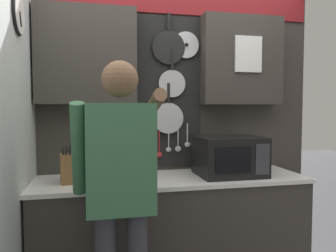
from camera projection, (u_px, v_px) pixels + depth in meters
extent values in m
cube|color=#38332D|center=(172.00, 237.00, 2.49)|extent=(1.99, 0.58, 0.86)
cube|color=white|center=(172.00, 179.00, 2.46)|extent=(2.02, 0.61, 0.03)
cube|color=#38332D|center=(164.00, 124.00, 2.74)|extent=(2.59, 0.04, 2.54)
cube|color=#38332D|center=(87.00, 55.00, 2.48)|extent=(0.75, 0.16, 0.74)
cube|color=#38332D|center=(242.00, 61.00, 2.75)|extent=(0.69, 0.16, 0.74)
cube|color=black|center=(168.00, 92.00, 2.70)|extent=(0.55, 0.01, 1.23)
cylinder|color=black|center=(169.00, 48.00, 2.66)|extent=(0.27, 0.02, 0.27)
cube|color=black|center=(169.00, 22.00, 2.64)|extent=(0.02, 0.02, 0.14)
cylinder|color=#B7B7BC|center=(172.00, 84.00, 2.68)|extent=(0.22, 0.02, 0.22)
cube|color=black|center=(172.00, 59.00, 2.66)|extent=(0.02, 0.02, 0.17)
cylinder|color=#B7B7BC|center=(168.00, 118.00, 2.69)|extent=(0.25, 0.02, 0.25)
cube|color=black|center=(168.00, 93.00, 2.67)|extent=(0.02, 0.02, 0.16)
cylinder|color=silver|center=(186.00, 45.00, 2.69)|extent=(0.22, 0.01, 0.22)
sphere|color=black|center=(187.00, 44.00, 2.67)|extent=(0.03, 0.03, 0.03)
cylinder|color=silver|center=(149.00, 137.00, 2.67)|extent=(0.01, 0.01, 0.21)
ellipsoid|color=silver|center=(150.00, 152.00, 2.67)|extent=(0.04, 0.01, 0.04)
cylinder|color=red|center=(159.00, 138.00, 2.68)|extent=(0.01, 0.01, 0.24)
ellipsoid|color=red|center=(159.00, 155.00, 2.69)|extent=(0.05, 0.01, 0.05)
cylinder|color=silver|center=(169.00, 136.00, 2.70)|extent=(0.01, 0.01, 0.20)
ellipsoid|color=silver|center=(169.00, 149.00, 2.71)|extent=(0.04, 0.01, 0.04)
cylinder|color=silver|center=(178.00, 135.00, 2.72)|extent=(0.01, 0.01, 0.20)
ellipsoid|color=silver|center=(178.00, 149.00, 2.72)|extent=(0.05, 0.01, 0.05)
cylinder|color=silver|center=(187.00, 133.00, 2.73)|extent=(0.01, 0.01, 0.16)
ellipsoid|color=silver|center=(187.00, 144.00, 2.74)|extent=(0.05, 0.01, 0.04)
cube|color=white|center=(248.00, 54.00, 2.67)|extent=(0.23, 0.02, 0.29)
cube|color=silver|center=(9.00, 133.00, 1.82)|extent=(0.04, 1.60, 2.54)
cylinder|color=white|center=(19.00, 13.00, 1.95)|extent=(0.02, 0.25, 0.25)
torus|color=black|center=(18.00, 13.00, 1.94)|extent=(0.02, 0.27, 0.27)
cube|color=black|center=(21.00, 19.00, 1.94)|extent=(0.01, 0.04, 0.09)
cube|color=black|center=(229.00, 156.00, 2.52)|extent=(0.49, 0.39, 0.30)
cube|color=black|center=(234.00, 160.00, 2.32)|extent=(0.27, 0.01, 0.19)
cube|color=#333338|center=(263.00, 159.00, 2.37)|extent=(0.11, 0.01, 0.22)
cube|color=brown|center=(69.00, 169.00, 2.27)|extent=(0.13, 0.16, 0.20)
cylinder|color=black|center=(63.00, 151.00, 2.22)|extent=(0.02, 0.03, 0.05)
cylinder|color=black|center=(66.00, 151.00, 2.22)|extent=(0.02, 0.03, 0.06)
cylinder|color=black|center=(70.00, 150.00, 2.23)|extent=(0.02, 0.03, 0.06)
cylinder|color=black|center=(73.00, 150.00, 2.23)|extent=(0.02, 0.02, 0.06)
cylinder|color=white|center=(147.00, 169.00, 2.39)|extent=(0.12, 0.12, 0.15)
cylinder|color=silver|center=(145.00, 150.00, 2.39)|extent=(0.06, 0.04, 0.30)
cylinder|color=tan|center=(148.00, 152.00, 2.38)|extent=(0.05, 0.06, 0.28)
cylinder|color=silver|center=(144.00, 158.00, 2.40)|extent=(0.03, 0.02, 0.19)
cylinder|color=red|center=(147.00, 158.00, 2.39)|extent=(0.04, 0.03, 0.19)
cylinder|color=silver|center=(149.00, 155.00, 2.39)|extent=(0.01, 0.05, 0.23)
cube|color=#3D704C|center=(121.00, 158.00, 1.84)|extent=(0.38, 0.22, 0.62)
sphere|color=brown|center=(120.00, 79.00, 1.81)|extent=(0.21, 0.21, 0.21)
cylinder|color=#3D704C|center=(79.00, 150.00, 1.83)|extent=(0.08, 0.25, 0.55)
cylinder|color=brown|center=(153.00, 107.00, 2.13)|extent=(0.08, 0.55, 0.22)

